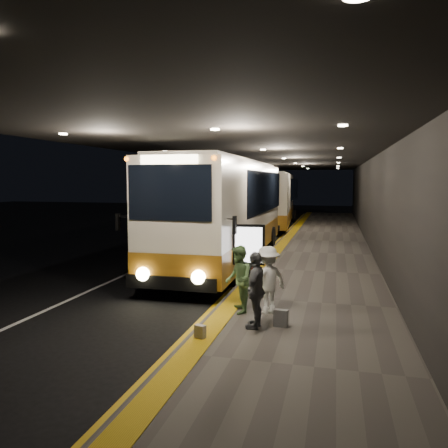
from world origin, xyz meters
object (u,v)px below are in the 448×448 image
Objects in this scene: passenger_boarding at (254,251)px; info_sign at (249,246)px; passenger_waiting_green at (238,279)px; passenger_waiting_grey at (256,290)px; coach_second at (273,202)px; bag_plain at (200,332)px; coach_main at (227,215)px; bag_polka at (281,318)px; stanchion_post at (254,265)px; passenger_waiting_white at (268,280)px.

passenger_boarding is 0.89× the size of info_sign.
passenger_waiting_grey reaches higher than passenger_waiting_green.
info_sign is (1.97, -19.14, -0.35)m from coach_second.
bag_plain is at bearing -89.42° from coach_second.
bag_polka is (3.17, -7.88, -1.59)m from coach_main.
coach_second reaches higher than info_sign.
passenger_waiting_white is at bearing -73.44° from stanchion_post.
bag_polka is 1.87m from bag_plain.
passenger_waiting_grey is (-0.08, -1.12, 0.02)m from passenger_waiting_white.
stanchion_post is at bearing 170.11° from passenger_boarding.
coach_second reaches higher than passenger_waiting_green.
bag_plain is (-1.50, -1.12, -0.05)m from bag_polka.
passenger_boarding reaches higher than bag_polka.
coach_second is 19.25m from info_sign.
passenger_waiting_green is at bearing -85.97° from stanchion_post.
coach_second is at bearing -127.94° from passenger_waiting_white.
passenger_boarding reaches higher than passenger_waiting_grey.
coach_second is 21.37m from passenger_waiting_white.
info_sign is 1.30m from stanchion_post.
passenger_waiting_green is 0.70m from passenger_waiting_white.
passenger_waiting_green is (2.14, -21.31, -0.85)m from coach_second.
passenger_waiting_green is 1.15m from passenger_waiting_grey.
passenger_boarding is 1.91m from info_sign.
info_sign reaches higher than passenger_waiting_green.
info_sign is at bearing -87.03° from stanchion_post.
stanchion_post is at bearing -118.99° from passenger_waiting_white.
passenger_waiting_grey is at bearing -82.51° from info_sign.
passenger_waiting_green reaches higher than bag_plain.
coach_second is 44.46× the size of bag_plain.
passenger_waiting_white is at bearing 115.47° from bag_polka.
bag_polka is at bearing -72.55° from info_sign.
passenger_boarding is at bearing -120.24° from passenger_waiting_white.
bag_polka is 4.23m from stanchion_post.
info_sign is at bearing 165.93° from passenger_boarding.
coach_main reaches higher than passenger_waiting_white.
passenger_waiting_grey is at bearing 40.12° from passenger_waiting_white.
info_sign reaches higher than bag_plain.
coach_second is at bearing 96.04° from stanchion_post.
passenger_boarding is at bearing -166.19° from passenger_waiting_grey.
passenger_waiting_green is 0.98× the size of passenger_waiting_grey.
passenger_waiting_green is at bearing -145.63° from passenger_waiting_grey.
stanchion_post is at bearing -87.74° from coach_second.
passenger_boarding is at bearing 89.85° from info_sign.
coach_main is 7.45m from passenger_waiting_green.
coach_second is at bearing 169.37° from passenger_waiting_green.
passenger_waiting_grey is 1.55× the size of stanchion_post.
bag_plain is at bearing 159.74° from passenger_boarding.
coach_second is 6.27× the size of info_sign.
passenger_waiting_grey is at bearing 170.79° from passenger_boarding.
bag_plain is (-0.97, -0.93, -0.70)m from passenger_waiting_grey.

